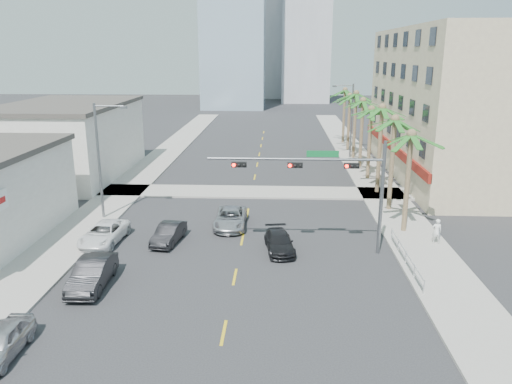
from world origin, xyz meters
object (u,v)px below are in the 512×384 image
car_parked_near (1,342)px  car_parked_far (104,233)px  car_parked_mid (92,274)px  pedestrian (437,231)px  car_lane_center (230,218)px  car_lane_right (279,242)px  car_lane_left (169,233)px  traffic_signal_mast (331,177)px

car_parked_near → car_parked_far: size_ratio=0.82×
car_parked_mid → pedestrian: pedestrian is taller
car_lane_center → car_lane_right: (3.66, -4.53, -0.08)m
car_parked_far → car_lane_left: size_ratio=1.23×
car_parked_mid → car_lane_left: (2.80, 6.82, -0.12)m
car_parked_far → car_lane_left: bearing=7.2°
car_lane_left → pedestrian: (18.17, 0.31, 0.36)m
car_parked_far → pedestrian: (22.57, 0.58, 0.34)m
traffic_signal_mast → car_parked_near: bearing=-141.1°
car_parked_far → pedestrian: bearing=5.1°
traffic_signal_mast → car_lane_center: size_ratio=2.26×
car_parked_far → car_lane_center: (8.33, 3.65, 0.01)m
car_lane_right → pedestrian: bearing=-0.1°
car_lane_right → pedestrian: pedestrian is taller
traffic_signal_mast → car_parked_near: size_ratio=2.77×
car_parked_near → car_lane_left: (4.34, 13.50, -0.03)m
traffic_signal_mast → car_lane_left: bearing=173.2°
traffic_signal_mast → car_lane_left: (-10.78, 1.28, -4.41)m
car_lane_center → car_parked_mid: bearing=-123.7°
car_parked_far → car_lane_right: (11.99, -0.88, -0.07)m
car_parked_far → car_lane_right: bearing=-0.6°
car_parked_near → car_lane_right: car_parked_near is taller
car_parked_far → pedestrian: pedestrian is taller
pedestrian → car_parked_mid: bearing=20.4°
car_parked_near → car_parked_mid: 6.86m
car_lane_right → pedestrian: 10.70m
car_parked_mid → car_lane_right: bearing=26.6°
traffic_signal_mast → car_lane_right: traffic_signal_mast is taller
car_parked_near → pedestrian: pedestrian is taller
car_parked_near → pedestrian: 26.41m
traffic_signal_mast → pedestrian: size_ratio=6.42×
pedestrian → car_parked_far: bearing=3.1°
car_parked_mid → car_lane_left: size_ratio=1.19×
car_parked_near → pedestrian: bearing=30.6°
car_parked_far → car_lane_center: size_ratio=0.99×
car_lane_right → car_parked_far: bearing=167.8°
traffic_signal_mast → car_lane_center: (-6.85, 4.66, -4.38)m
car_parked_far → car_parked_near: bearing=-86.1°
car_parked_near → car_parked_far: 13.23m
car_lane_center → car_parked_near: bearing=-116.3°
car_parked_mid → car_parked_far: bearing=101.8°
car_parked_far → pedestrian: 22.58m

